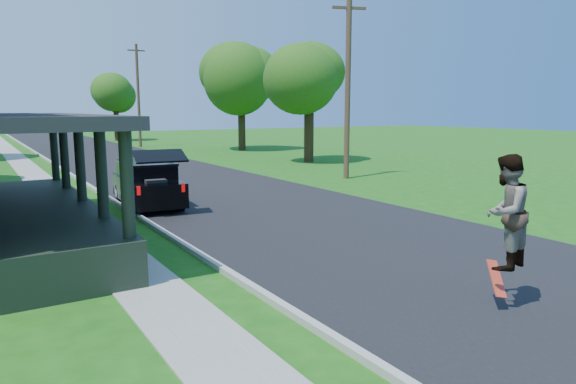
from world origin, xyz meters
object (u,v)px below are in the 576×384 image
tree_right_near (308,78)px  utility_pole_near (348,86)px  black_suv (148,184)px  skateboarder (506,212)px

tree_right_near → utility_pole_near: 7.95m
black_suv → tree_right_near: 16.59m
tree_right_near → utility_pole_near: bearing=-110.7°
utility_pole_near → black_suv: bearing=-148.5°
black_suv → tree_right_near: tree_right_near is taller
tree_right_near → black_suv: bearing=-143.7°
skateboarder → tree_right_near: bearing=-130.5°
skateboarder → utility_pole_near: (7.91, 14.08, 2.69)m
skateboarder → tree_right_near: size_ratio=0.24×
black_suv → skateboarder: size_ratio=2.42×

